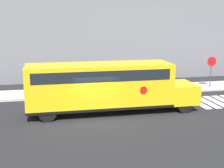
% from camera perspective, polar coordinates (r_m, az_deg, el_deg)
% --- Properties ---
extents(ground_plane, '(60.00, 60.00, 0.00)m').
position_cam_1_polar(ground_plane, '(18.42, -3.01, -6.33)').
color(ground_plane, black).
extents(sidewalk_strip, '(44.00, 3.00, 0.15)m').
position_cam_1_polar(sidewalk_strip, '(24.60, -5.36, -1.49)').
color(sidewalk_strip, '#B2ADA3').
rests_on(sidewalk_strip, ground).
extents(building_backdrop, '(32.00, 4.00, 13.27)m').
position_cam_1_polar(building_backdrop, '(30.41, -7.06, 13.50)').
color(building_backdrop, slate).
rests_on(building_backdrop, ground).
extents(school_bus, '(10.55, 2.57, 3.06)m').
position_cam_1_polar(school_bus, '(19.15, -1.22, -0.15)').
color(school_bus, yellow).
rests_on(school_bus, ground).
extents(stop_sign, '(0.79, 0.10, 2.69)m').
position_cam_1_polar(stop_sign, '(26.88, 17.70, 2.93)').
color(stop_sign, '#38383A').
rests_on(stop_sign, ground).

